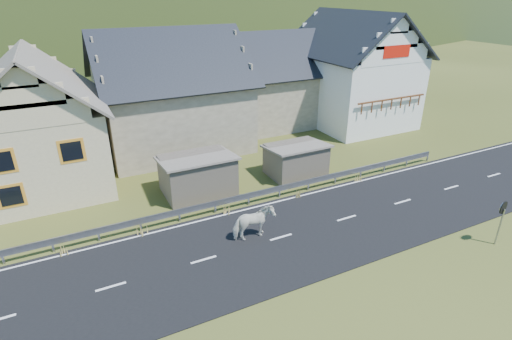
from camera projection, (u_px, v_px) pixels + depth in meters
ground at (281, 238)px, 19.54m from camera, size 160.00×160.00×0.00m
road at (281, 237)px, 19.53m from camera, size 60.00×7.00×0.04m
lane_markings at (281, 237)px, 19.52m from camera, size 60.00×6.60×0.01m
guardrail at (249, 196)px, 22.31m from camera, size 28.10×0.09×0.75m
shed_left at (198, 175)px, 23.57m from camera, size 4.30×3.30×2.40m
shed_right at (296, 160)px, 25.84m from camera, size 3.80×2.90×2.20m
house_cream at (34, 115)px, 23.45m from camera, size 7.80×9.80×8.30m
house_stone_a at (170, 85)px, 29.43m from camera, size 10.80×9.80×8.90m
house_stone_b at (275, 74)px, 35.29m from camera, size 9.80×8.80×8.10m
house_white at (352, 65)px, 34.94m from camera, size 8.80×10.80×9.70m
mountain at (88, 66)px, 176.47m from camera, size 440.00×280.00×260.00m
horse at (254, 223)px, 19.12m from camera, size 0.94×2.01×1.68m
traffic_mirror at (502, 213)px, 18.43m from camera, size 0.63×0.21×2.28m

